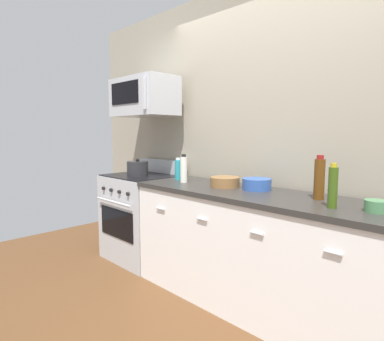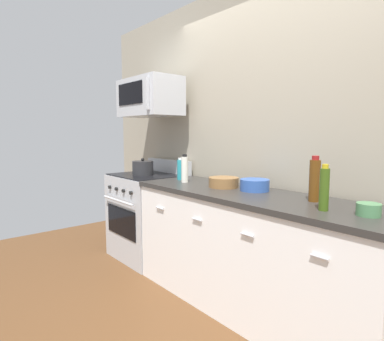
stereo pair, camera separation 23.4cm
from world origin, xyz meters
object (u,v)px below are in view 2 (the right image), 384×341
Objects in this scene: bowl_blue_mixing at (255,185)px; bottle_wine_amber at (315,180)px; bottle_vinegar_white at (185,169)px; bowl_green_glaze at (369,209)px; bowl_wooden_salad at (224,182)px; bottle_olive_oil at (324,189)px; bottle_dish_soap at (181,169)px; range_oven at (148,215)px; microwave at (149,98)px; stockpot at (143,168)px.

bottle_wine_amber is at bearing -2.50° from bowl_blue_mixing.
bottle_vinegar_white is 1.13× the size of bowl_blue_mixing.
bowl_green_glaze is 1.19m from bowl_wooden_salad.
bowl_green_glaze is at bearing 17.74° from bottle_olive_oil.
bottle_olive_oil is (1.54, -0.15, 0.03)m from bottle_dish_soap.
bottle_vinegar_white is at bearing -2.85° from range_oven.
bottle_olive_oil is 1.09× the size of bowl_wooden_salad.
bowl_green_glaze is (0.39, -0.12, -0.11)m from bottle_wine_amber.
microwave is 2.87× the size of bottle_vinegar_white.
range_oven is 1.44× the size of microwave.
microwave is 2.20m from bottle_olive_oil.
bottle_dish_soap is at bearing 4.29° from range_oven.
bottle_wine_amber reaches higher than stockpot.
range_oven is 5.00× the size of bottle_dish_soap.
bottle_olive_oil is 2.14× the size of bowl_green_glaze.
bottle_dish_soap is at bearing -175.43° from bowl_blue_mixing.
bottle_wine_amber is (1.37, 0.05, 0.04)m from bottle_dish_soap.
bottle_wine_amber is 1.35× the size of stockpot.
bottle_vinegar_white is 1.21× the size of bottle_dish_soap.
bottle_vinegar_white is 0.95× the size of bottle_olive_oil.
bowl_blue_mixing is (-0.52, 0.02, -0.10)m from bottle_wine_amber.
microwave is 3.48× the size of bottle_dish_soap.
stockpot is at bearing -175.82° from bottle_wine_amber.
range_oven is 4.13× the size of bottle_vinegar_white.
bowl_green_glaze is 0.51× the size of bowl_wooden_salad.
bowl_green_glaze is (0.22, 0.07, -0.09)m from bottle_olive_oil.
range_oven is 4.67× the size of bowl_blue_mixing.
bowl_blue_mixing is at bearing 2.63° from microwave.
bottle_olive_oil is at bearing -17.51° from bowl_blue_mixing.
bottle_vinegar_white is at bearing 1.54° from stockpot.
microwave is 1.60m from bowl_blue_mixing.
microwave is 3.25× the size of bowl_blue_mixing.
bowl_green_glaze is at bearing -9.08° from bowl_blue_mixing.
bottle_dish_soap is 0.95× the size of stockpot.
bowl_blue_mixing is at bearing 177.50° from bottle_wine_amber.
microwave is 0.99m from bottle_vinegar_white.
bottle_wine_amber reaches higher than bowl_blue_mixing.
bowl_blue_mixing reaches higher than bowl_wooden_salad.
stockpot is at bearing -173.37° from bowl_blue_mixing.
bottle_dish_soap is at bearing 9.87° from stockpot.
bottle_dish_soap is 0.78× the size of bottle_olive_oil.
bottle_wine_amber is at bearing 5.68° from bottle_vinegar_white.
microwave is 2.45× the size of bottle_wine_amber.
microwave is 2.44m from bowl_green_glaze.
bottle_wine_amber reaches higher than range_oven.
bottle_wine_amber is 1.33× the size of bowl_blue_mixing.
bottle_dish_soap reaches higher than stockpot.
bowl_wooden_salad is (-0.28, -0.07, -0.00)m from bowl_blue_mixing.
bottle_olive_oil is (2.08, -0.15, -0.70)m from microwave.
bottle_wine_amber reaches higher than bowl_wooden_salad.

